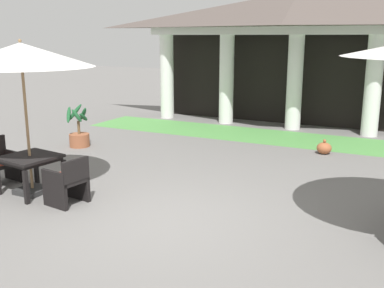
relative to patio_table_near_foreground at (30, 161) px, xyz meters
name	(u,v)px	position (x,y,z in m)	size (l,w,h in m)	color
ground_plane	(161,220)	(2.76, -0.05, -0.61)	(60.00, 60.00, 0.00)	slate
background_pavilion	(298,26)	(2.76, 8.10, 2.49)	(10.13, 2.53, 4.09)	white
lawn_strip	(279,138)	(2.76, 6.57, -0.60)	(11.93, 1.98, 0.01)	#519347
patio_table_near_foreground	(30,161)	(0.00, 0.00, 0.00)	(1.00, 1.00, 0.70)	black
patio_umbrella_near_foreground	(21,56)	(0.00, 0.00, 1.86)	(2.51, 2.51, 2.76)	#2D2D2D
patio_chair_near_foreground_east	(67,182)	(0.98, -0.13, -0.21)	(0.63, 0.63, 0.83)	black
potted_palm_left_edge	(79,135)	(-1.62, 3.21, -0.29)	(0.64, 0.68, 1.11)	#995638
terracotta_urn	(324,148)	(4.24, 5.29, -0.46)	(0.36, 0.36, 0.36)	#9E5633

